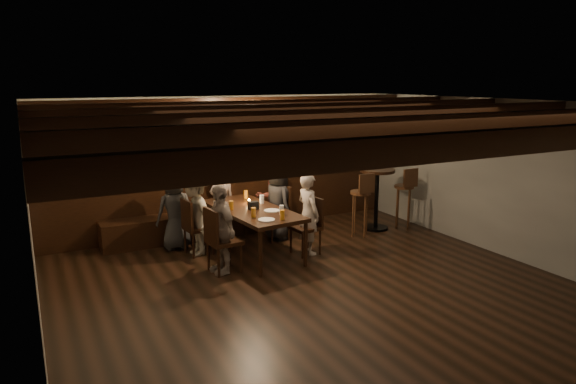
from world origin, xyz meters
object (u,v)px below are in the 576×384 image
dining_table (252,212)px  person_bench_right (271,196)px  chair_right_near (276,223)px  person_left_far (221,229)px  person_bench_left (175,211)px  person_right_near (278,202)px  person_left_near (195,215)px  chair_left_far (223,252)px  person_right_far (308,214)px  person_bench_centre (222,202)px  chair_left_near (198,237)px  bar_stool_right (403,205)px  chair_right_far (306,237)px  bar_stool_left (360,212)px  high_top_table (377,190)px

dining_table → person_bench_right: 1.27m
chair_right_near → person_left_far: person_left_far is taller
person_bench_left → person_right_near: size_ratio=0.97×
person_bench_right → person_left_near: (-1.60, -0.61, 0.00)m
person_bench_left → person_left_far: bearing=96.3°
person_left_near → person_right_near: (1.49, 0.14, -0.00)m
chair_left_far → person_right_far: person_right_far is taller
person_bench_centre → person_bench_right: person_bench_right is taller
chair_left_near → bar_stool_right: size_ratio=0.79×
chair_right_far → person_left_near: (-1.55, 0.76, 0.37)m
chair_right_near → person_left_near: (-1.46, -0.14, 0.36)m
person_bench_right → chair_left_near: bearing=15.5°
person_left_near → dining_table: bearing=59.0°
bar_stool_left → dining_table: bearing=179.3°
chair_right_near → person_right_far: bearing=-178.0°
person_bench_right → bar_stool_left: person_bench_right is taller
bar_stool_left → person_right_far: bearing=-164.0°
person_bench_centre → chair_right_near: bearing=140.2°
dining_table → chair_left_far: 0.93m
person_bench_right → bar_stool_right: person_bench_right is taller
person_left_far → person_right_far: (1.49, 0.14, 0.00)m
dining_table → chair_left_far: (-0.67, -0.52, -0.38)m
dining_table → person_left_far: size_ratio=1.58×
chair_left_far → person_bench_right: bearing=129.8°
chair_left_far → high_top_table: (3.22, 0.73, 0.44)m
chair_left_near → person_bench_centre: bearing=129.9°
person_right_near → chair_left_far: bearing=121.5°
bar_stool_left → chair_right_far: bearing=-164.2°
person_right_far → bar_stool_right: bearing=-84.8°
chair_right_near → high_top_table: (1.87, -0.31, 0.45)m
chair_right_near → chair_right_far: size_ratio=1.03×
person_left_near → person_left_far: 0.90m
chair_right_near → bar_stool_left: bearing=-116.0°
person_left_near → person_right_far: bearing=59.0°
dining_table → person_bench_centre: size_ratio=1.62×
person_left_near → person_right_far: (1.58, -0.75, -0.00)m
chair_right_far → person_bench_left: person_bench_left is taller
person_left_near → bar_stool_right: bearing=79.7°
chair_left_near → dining_table: bearing=57.9°
person_bench_centre → person_right_near: 0.96m
high_top_table → person_bench_centre: bearing=162.5°
person_bench_centre → person_right_far: 1.68m
chair_left_near → chair_right_near: 1.44m
person_bench_centre → person_right_near: bearing=141.3°
person_bench_left → person_left_far: person_left_far is taller
person_left_far → high_top_table: size_ratio=1.15×
bar_stool_right → person_left_far: bearing=-170.4°
chair_left_near → person_right_far: size_ratio=0.69×
chair_right_near → bar_stool_left: size_ratio=0.82×
dining_table → high_top_table: bearing=-0.8°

